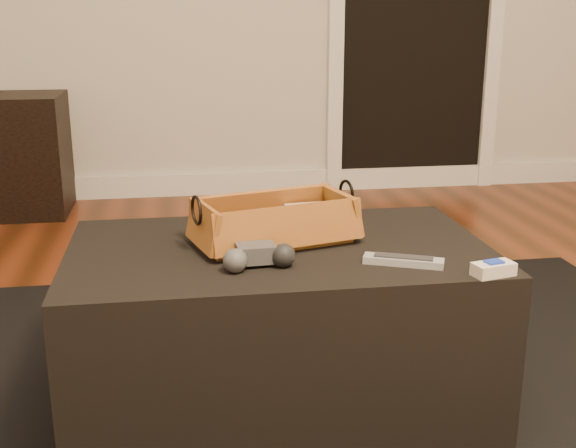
{
  "coord_description": "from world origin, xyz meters",
  "views": [
    {
      "loc": [
        -0.03,
        -1.19,
        0.97
      ],
      "look_at": [
        0.23,
        0.42,
        0.49
      ],
      "focal_mm": 45.0,
      "sensor_mm": 36.0,
      "label": 1
    }
  ],
  "objects": [
    {
      "name": "cloth_bundle",
      "position": [
        0.3,
        0.53,
        0.48
      ],
      "size": [
        0.12,
        0.08,
        0.06
      ],
      "primitive_type": "cube",
      "rotation": [
        0.0,
        0.0,
        0.09
      ],
      "color": "tan",
      "rests_on": "wicker_basket"
    },
    {
      "name": "area_rug",
      "position": [
        0.21,
        0.39,
        0.01
      ],
      "size": [
        2.6,
        2.0,
        0.01
      ],
      "primitive_type": "cube",
      "color": "black",
      "rests_on": "floor"
    },
    {
      "name": "door_jamb_right",
      "position": [
        1.75,
        2.72,
        1.02
      ],
      "size": [
        0.08,
        0.05,
        2.05
      ],
      "primitive_type": "cube",
      "color": "white",
      "rests_on": "floor"
    },
    {
      "name": "tv_remote",
      "position": [
        0.19,
        0.45,
        0.46
      ],
      "size": [
        0.21,
        0.12,
        0.02
      ],
      "primitive_type": "cube",
      "rotation": [
        0.0,
        0.0,
        0.37
      ],
      "color": "black",
      "rests_on": "wicker_basket"
    },
    {
      "name": "silver_remote",
      "position": [
        0.46,
        0.27,
        0.44
      ],
      "size": [
        0.18,
        0.11,
        0.02
      ],
      "color": "#A6A8AD",
      "rests_on": "ottoman"
    },
    {
      "name": "cream_gadget",
      "position": [
        0.63,
        0.17,
        0.45
      ],
      "size": [
        0.1,
        0.06,
        0.03
      ],
      "color": "beige",
      "rests_on": "ottoman"
    },
    {
      "name": "wicker_basket",
      "position": [
        0.2,
        0.47,
        0.48
      ],
      "size": [
        0.43,
        0.3,
        0.14
      ],
      "color": "#B17528",
      "rests_on": "ottoman"
    },
    {
      "name": "baseboard",
      "position": [
        0.0,
        2.73,
        0.06
      ],
      "size": [
        5.0,
        0.04,
        0.12
      ],
      "primitive_type": "cube",
      "color": "white",
      "rests_on": "floor"
    },
    {
      "name": "doorway_opening",
      "position": [
        1.3,
        2.73,
        1.02
      ],
      "size": [
        0.82,
        0.02,
        2.0
      ],
      "primitive_type": "cube",
      "color": "black",
      "rests_on": "floor"
    },
    {
      "name": "door_jamb_left",
      "position": [
        0.85,
        2.72,
        1.02
      ],
      "size": [
        0.08,
        0.05,
        2.05
      ],
      "primitive_type": "cube",
      "color": "white",
      "rests_on": "floor"
    },
    {
      "name": "game_controller",
      "position": [
        0.14,
        0.3,
        0.46
      ],
      "size": [
        0.17,
        0.1,
        0.05
      ],
      "color": "#38373B",
      "rests_on": "ottoman"
    },
    {
      "name": "ottoman",
      "position": [
        0.21,
        0.44,
        0.22
      ],
      "size": [
        1.0,
        0.6,
        0.42
      ],
      "primitive_type": "cube",
      "color": "black",
      "rests_on": "area_rug"
    }
  ]
}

